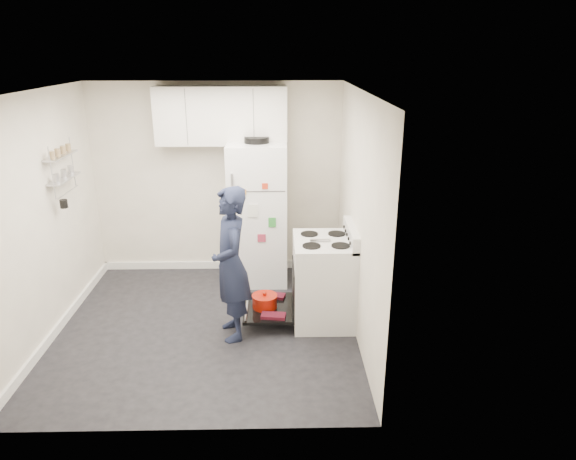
{
  "coord_description": "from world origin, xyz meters",
  "views": [
    {
      "loc": [
        0.78,
        -4.94,
        2.89
      ],
      "look_at": [
        0.89,
        0.2,
        1.05
      ],
      "focal_mm": 32.0,
      "sensor_mm": 36.0,
      "label": 1
    }
  ],
  "objects_px": {
    "electric_range": "(322,281)",
    "refrigerator": "(258,213)",
    "open_oven_door": "(267,305)",
    "person": "(231,264)"
  },
  "relations": [
    {
      "from": "open_oven_door",
      "to": "person",
      "type": "relative_size",
      "value": 0.43
    },
    {
      "from": "electric_range",
      "to": "person",
      "type": "distance_m",
      "value": 1.07
    },
    {
      "from": "electric_range",
      "to": "refrigerator",
      "type": "xyz_separation_m",
      "value": [
        -0.73,
        1.1,
        0.44
      ]
    },
    {
      "from": "person",
      "to": "electric_range",
      "type": "bearing_deg",
      "value": 92.73
    },
    {
      "from": "open_oven_door",
      "to": "person",
      "type": "distance_m",
      "value": 0.78
    },
    {
      "from": "open_oven_door",
      "to": "person",
      "type": "bearing_deg",
      "value": -140.16
    },
    {
      "from": "open_oven_door",
      "to": "electric_range",
      "type": "bearing_deg",
      "value": 0.42
    },
    {
      "from": "electric_range",
      "to": "refrigerator",
      "type": "bearing_deg",
      "value": 123.67
    },
    {
      "from": "electric_range",
      "to": "person",
      "type": "height_order",
      "value": "person"
    },
    {
      "from": "electric_range",
      "to": "open_oven_door",
      "type": "distance_m",
      "value": 0.67
    }
  ]
}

